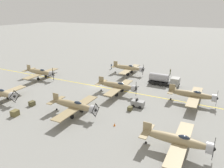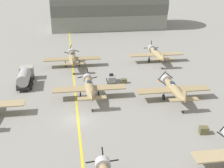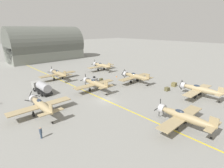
{
  "view_description": "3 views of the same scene",
  "coord_description": "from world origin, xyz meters",
  "px_view_note": "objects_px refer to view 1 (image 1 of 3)",
  "views": [
    {
      "loc": [
        45.78,
        27.51,
        19.42
      ],
      "look_at": [
        6.46,
        7.45,
        3.89
      ],
      "focal_mm": 35.0,
      "sensor_mm": 36.0,
      "label": 1
    },
    {
      "loc": [
        -1.05,
        -39.95,
        21.79
      ],
      "look_at": [
        6.28,
        8.7,
        1.65
      ],
      "focal_mm": 50.0,
      "sensor_mm": 36.0,
      "label": 2
    },
    {
      "loc": [
        -24.34,
        -28.73,
        15.96
      ],
      "look_at": [
        4.3,
        2.42,
        2.46
      ],
      "focal_mm": 28.0,
      "sensor_mm": 36.0,
      "label": 3
    }
  ],
  "objects_px": {
    "airplane_far_center": "(193,95)",
    "tow_tractor": "(138,103)",
    "airplane_far_right": "(178,140)",
    "ground_crew_walking": "(170,71)",
    "supply_crate_outboard": "(32,103)",
    "ground_crew_inspecting": "(111,66)",
    "airplane_near_right": "(0,93)",
    "supply_crate_mid_lane": "(15,113)",
    "airplane_mid_left": "(129,68)",
    "fuel_tanker": "(164,80)",
    "airplane_mid_center": "(118,86)",
    "supply_crate_by_tanker": "(130,109)",
    "airplane_near_center": "(41,72)",
    "airplane_mid_right": "(75,105)",
    "traffic_cone": "(115,124)"
  },
  "relations": [
    {
      "from": "airplane_near_center",
      "to": "supply_crate_outboard",
      "type": "height_order",
      "value": "airplane_near_center"
    },
    {
      "from": "airplane_mid_right",
      "to": "supply_crate_by_tanker",
      "type": "distance_m",
      "value": 10.87
    },
    {
      "from": "ground_crew_inspecting",
      "to": "supply_crate_by_tanker",
      "type": "relative_size",
      "value": 1.87
    },
    {
      "from": "airplane_mid_center",
      "to": "supply_crate_mid_lane",
      "type": "relative_size",
      "value": 8.87
    },
    {
      "from": "fuel_tanker",
      "to": "supply_crate_by_tanker",
      "type": "relative_size",
      "value": 8.09
    },
    {
      "from": "airplane_mid_right",
      "to": "ground_crew_walking",
      "type": "height_order",
      "value": "airplane_mid_right"
    },
    {
      "from": "ground_crew_walking",
      "to": "supply_crate_by_tanker",
      "type": "relative_size",
      "value": 1.72
    },
    {
      "from": "airplane_far_center",
      "to": "ground_crew_inspecting",
      "type": "bearing_deg",
      "value": -108.03
    },
    {
      "from": "airplane_far_center",
      "to": "airplane_mid_center",
      "type": "xyz_separation_m",
      "value": [
        2.27,
        -16.55,
        0.0
      ]
    },
    {
      "from": "supply_crate_by_tanker",
      "to": "airplane_mid_left",
      "type": "bearing_deg",
      "value": -156.49
    },
    {
      "from": "airplane_far_center",
      "to": "supply_crate_outboard",
      "type": "bearing_deg",
      "value": -48.36
    },
    {
      "from": "airplane_far_center",
      "to": "tow_tractor",
      "type": "relative_size",
      "value": 4.62
    },
    {
      "from": "tow_tractor",
      "to": "ground_crew_walking",
      "type": "distance_m",
      "value": 26.49
    },
    {
      "from": "airplane_near_center",
      "to": "tow_tractor",
      "type": "height_order",
      "value": "airplane_near_center"
    },
    {
      "from": "airplane_far_center",
      "to": "tow_tractor",
      "type": "distance_m",
      "value": 12.01
    },
    {
      "from": "airplane_mid_left",
      "to": "fuel_tanker",
      "type": "relative_size",
      "value": 1.5
    },
    {
      "from": "airplane_mid_center",
      "to": "fuel_tanker",
      "type": "bearing_deg",
      "value": 154.09
    },
    {
      "from": "airplane_mid_left",
      "to": "ground_crew_inspecting",
      "type": "bearing_deg",
      "value": -95.42
    },
    {
      "from": "airplane_far_center",
      "to": "traffic_cone",
      "type": "xyz_separation_m",
      "value": [
        15.93,
        -10.65,
        -1.74
      ]
    },
    {
      "from": "airplane_mid_center",
      "to": "airplane_mid_right",
      "type": "bearing_deg",
      "value": -0.66
    },
    {
      "from": "airplane_far_right",
      "to": "ground_crew_walking",
      "type": "xyz_separation_m",
      "value": [
        -38.11,
        -9.66,
        -1.08
      ]
    },
    {
      "from": "airplane_far_center",
      "to": "ground_crew_walking",
      "type": "distance_m",
      "value": 21.73
    },
    {
      "from": "airplane_near_right",
      "to": "supply_crate_mid_lane",
      "type": "xyz_separation_m",
      "value": [
        3.28,
        8.24,
        -1.45
      ]
    },
    {
      "from": "ground_crew_inspecting",
      "to": "supply_crate_outboard",
      "type": "xyz_separation_m",
      "value": [
        33.13,
        -1.65,
        -0.53
      ]
    },
    {
      "from": "airplane_near_center",
      "to": "ground_crew_inspecting",
      "type": "distance_m",
      "value": 22.85
    },
    {
      "from": "ground_crew_walking",
      "to": "supply_crate_mid_lane",
      "type": "height_order",
      "value": "ground_crew_walking"
    },
    {
      "from": "supply_crate_mid_lane",
      "to": "airplane_near_right",
      "type": "bearing_deg",
      "value": -111.68
    },
    {
      "from": "airplane_mid_center",
      "to": "supply_crate_outboard",
      "type": "relative_size",
      "value": 10.4
    },
    {
      "from": "ground_crew_walking",
      "to": "supply_crate_by_tanker",
      "type": "xyz_separation_m",
      "value": [
        28.8,
        -1.39,
        -0.52
      ]
    },
    {
      "from": "airplane_mid_left",
      "to": "traffic_cone",
      "type": "xyz_separation_m",
      "value": [
        29.62,
        9.87,
        -1.74
      ]
    },
    {
      "from": "ground_crew_inspecting",
      "to": "ground_crew_walking",
      "type": "bearing_deg",
      "value": 98.52
    },
    {
      "from": "airplane_near_right",
      "to": "airplane_mid_right",
      "type": "relative_size",
      "value": 1.0
    },
    {
      "from": "supply_crate_outboard",
      "to": "airplane_near_center",
      "type": "bearing_deg",
      "value": -141.66
    },
    {
      "from": "airplane_mid_right",
      "to": "tow_tractor",
      "type": "bearing_deg",
      "value": 123.63
    },
    {
      "from": "airplane_far_center",
      "to": "supply_crate_by_tanker",
      "type": "relative_size",
      "value": 12.14
    },
    {
      "from": "airplane_near_center",
      "to": "airplane_far_right",
      "type": "relative_size",
      "value": 1.0
    },
    {
      "from": "tow_tractor",
      "to": "airplane_mid_right",
      "type": "bearing_deg",
      "value": -46.36
    },
    {
      "from": "tow_tractor",
      "to": "ground_crew_walking",
      "type": "xyz_separation_m",
      "value": [
        -26.49,
        0.6,
        0.14
      ]
    },
    {
      "from": "airplane_far_center",
      "to": "airplane_mid_left",
      "type": "distance_m",
      "value": 24.67
    },
    {
      "from": "airplane_mid_right",
      "to": "supply_crate_mid_lane",
      "type": "relative_size",
      "value": 8.87
    },
    {
      "from": "airplane_far_center",
      "to": "airplane_mid_left",
      "type": "height_order",
      "value": "airplane_far_center"
    },
    {
      "from": "ground_crew_walking",
      "to": "traffic_cone",
      "type": "xyz_separation_m",
      "value": [
        35.58,
        -1.45,
        -0.65
      ]
    },
    {
      "from": "airplane_mid_center",
      "to": "fuel_tanker",
      "type": "height_order",
      "value": "airplane_mid_center"
    },
    {
      "from": "airplane_near_right",
      "to": "fuel_tanker",
      "type": "height_order",
      "value": "airplane_near_right"
    },
    {
      "from": "airplane_near_right",
      "to": "fuel_tanker",
      "type": "distance_m",
      "value": 39.35
    },
    {
      "from": "supply_crate_by_tanker",
      "to": "ground_crew_inspecting",
      "type": "bearing_deg",
      "value": -146.03
    },
    {
      "from": "airplane_near_right",
      "to": "supply_crate_mid_lane",
      "type": "bearing_deg",
      "value": 59.12
    },
    {
      "from": "ground_crew_inspecting",
      "to": "supply_crate_by_tanker",
      "type": "height_order",
      "value": "ground_crew_inspecting"
    },
    {
      "from": "fuel_tanker",
      "to": "tow_tractor",
      "type": "relative_size",
      "value": 3.08
    },
    {
      "from": "airplane_near_center",
      "to": "fuel_tanker",
      "type": "distance_m",
      "value": 34.38
    }
  ]
}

